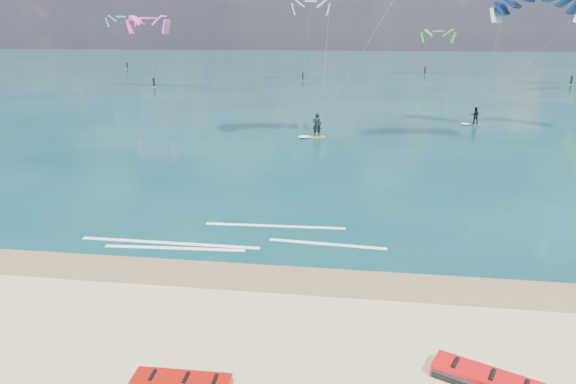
# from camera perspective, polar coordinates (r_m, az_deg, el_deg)

# --- Properties ---
(ground) EXTENTS (320.00, 320.00, 0.00)m
(ground) POSITION_cam_1_polar(r_m,az_deg,el_deg) (55.15, 2.35, 8.41)
(ground) COLOR tan
(ground) RESTS_ON ground
(wet_sand_strip) EXTENTS (320.00, 2.40, 0.01)m
(wet_sand_strip) POSITION_cam_1_polar(r_m,az_deg,el_deg) (20.04, -7.96, -8.97)
(wet_sand_strip) COLOR brown
(wet_sand_strip) RESTS_ON ground
(sea) EXTENTS (320.00, 200.00, 0.04)m
(sea) POSITION_cam_1_polar(r_m,az_deg,el_deg) (118.63, 5.39, 13.38)
(sea) COLOR #092D32
(sea) RESTS_ON ground
(kitesurfer_main) EXTENTS (13.36, 11.00, 20.83)m
(kitesurfer_main) POSITION_cam_1_polar(r_m,az_deg,el_deg) (38.85, 7.19, 19.96)
(kitesurfer_main) COLOR yellow
(kitesurfer_main) RESTS_ON sea
(kitesurfer_far) EXTENTS (8.90, 7.79, 12.79)m
(kitesurfer_far) POSITION_cam_1_polar(r_m,az_deg,el_deg) (50.54, 23.14, 13.80)
(kitesurfer_far) COLOR gold
(kitesurfer_far) RESTS_ON sea
(shoreline_foam) EXTENTS (13.39, 3.62, 0.01)m
(shoreline_foam) POSITION_cam_1_polar(r_m,az_deg,el_deg) (22.89, -6.45, -5.28)
(shoreline_foam) COLOR white
(shoreline_foam) RESTS_ON ground
(distant_kites) EXTENTS (93.80, 38.83, 13.08)m
(distant_kites) POSITION_cam_1_polar(r_m,az_deg,el_deg) (91.11, 5.88, 15.38)
(distant_kites) COLOR #D8DC64
(distant_kites) RESTS_ON ground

